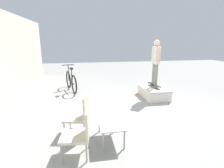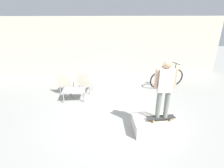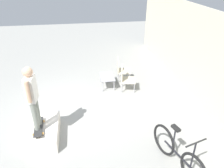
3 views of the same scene
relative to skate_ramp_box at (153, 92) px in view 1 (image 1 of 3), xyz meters
The scene contains 8 objects.
ground_plane 1.36m from the skate_ramp_box, 151.47° to the left, with size 24.00×24.00×0.00m, color gray.
skate_ramp_box is the anchor object (origin of this frame).
skateboard_on_ramp 0.29m from the skate_ramp_box, 29.49° to the right, with size 0.81×0.29×0.07m.
person_skater 1.25m from the skate_ramp_box, 29.49° to the right, with size 0.57×0.23×1.64m.
coffee_table 3.31m from the skate_ramp_box, 141.18° to the left, with size 0.86×0.52×0.42m.
patio_chair_left 4.05m from the skate_ramp_box, 137.83° to the left, with size 0.58×0.58×0.93m.
patio_chair_right 3.50m from the skate_ramp_box, 129.06° to the left, with size 0.62×0.62×0.93m.
bicycle 3.43m from the skate_ramp_box, 64.86° to the left, with size 1.71×0.64×1.07m.
Camera 1 is at (-4.75, 1.99, 2.13)m, focal length 28.00 mm.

